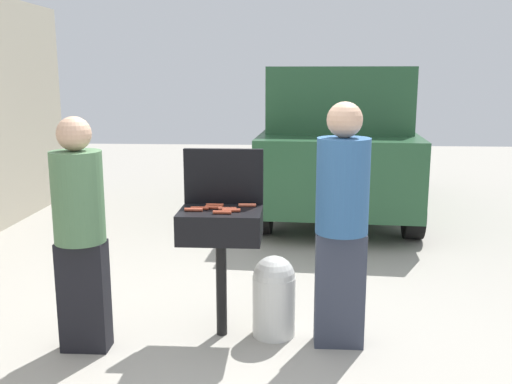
% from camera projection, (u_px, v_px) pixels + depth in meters
% --- Properties ---
extents(ground_plane, '(24.00, 24.00, 0.00)m').
position_uv_depth(ground_plane, '(239.00, 343.00, 4.21)').
color(ground_plane, '#9E998E').
extents(bbq_grill, '(0.60, 0.44, 0.97)m').
position_uv_depth(bbq_grill, '(221.00, 230.00, 4.20)').
color(bbq_grill, black).
rests_on(bbq_grill, ground).
extents(grill_lid_open, '(0.60, 0.05, 0.42)m').
position_uv_depth(grill_lid_open, '(224.00, 176.00, 4.34)').
color(grill_lid_open, black).
rests_on(grill_lid_open, bbq_grill).
extents(hot_dog_0, '(0.13, 0.03, 0.03)m').
position_uv_depth(hot_dog_0, '(222.00, 212.00, 4.05)').
color(hot_dog_0, '#AD4228').
rests_on(hot_dog_0, bbq_grill).
extents(hot_dog_1, '(0.13, 0.03, 0.03)m').
position_uv_depth(hot_dog_1, '(228.00, 209.00, 4.15)').
color(hot_dog_1, '#C6593D').
rests_on(hot_dog_1, bbq_grill).
extents(hot_dog_2, '(0.13, 0.03, 0.03)m').
position_uv_depth(hot_dog_2, '(194.00, 210.00, 4.12)').
color(hot_dog_2, '#B74C33').
rests_on(hot_dog_2, bbq_grill).
extents(hot_dog_3, '(0.13, 0.04, 0.03)m').
position_uv_depth(hot_dog_3, '(231.00, 210.00, 4.10)').
color(hot_dog_3, '#AD4228').
rests_on(hot_dog_3, bbq_grill).
extents(hot_dog_4, '(0.13, 0.04, 0.03)m').
position_uv_depth(hot_dog_4, '(214.00, 207.00, 4.19)').
color(hot_dog_4, '#AD4228').
rests_on(hot_dog_4, bbq_grill).
extents(hot_dog_5, '(0.13, 0.03, 0.03)m').
position_uv_depth(hot_dog_5, '(247.00, 205.00, 4.27)').
color(hot_dog_5, '#C6593D').
rests_on(hot_dog_5, bbq_grill).
extents(hot_dog_6, '(0.13, 0.03, 0.03)m').
position_uv_depth(hot_dog_6, '(215.00, 205.00, 4.27)').
color(hot_dog_6, '#AD4228').
rests_on(hot_dog_6, bbq_grill).
extents(hot_dog_7, '(0.13, 0.03, 0.03)m').
position_uv_depth(hot_dog_7, '(200.00, 208.00, 4.17)').
color(hot_dog_7, '#AD4228').
rests_on(hot_dog_7, bbq_grill).
extents(propane_tank, '(0.32, 0.32, 0.62)m').
position_uv_depth(propane_tank, '(274.00, 294.00, 4.29)').
color(propane_tank, silver).
rests_on(propane_tank, ground).
extents(person_left, '(0.35, 0.35, 1.66)m').
position_uv_depth(person_left, '(80.00, 227.00, 3.95)').
color(person_left, black).
rests_on(person_left, ground).
extents(person_right, '(0.37, 0.37, 1.75)m').
position_uv_depth(person_right, '(342.00, 217.00, 4.01)').
color(person_right, '#333847').
rests_on(person_right, ground).
extents(parked_minivan, '(2.26, 4.51, 2.02)m').
position_uv_depth(parked_minivan, '(337.00, 138.00, 8.25)').
color(parked_minivan, '#234C2D').
rests_on(parked_minivan, ground).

